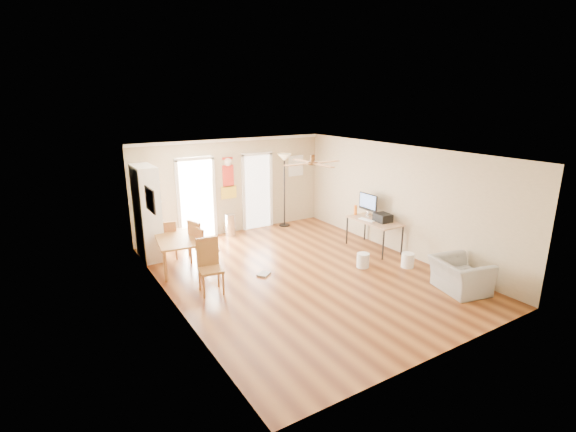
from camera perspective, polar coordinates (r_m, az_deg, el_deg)
floor at (r=9.07m, az=2.02°, el=-7.90°), size 7.00×7.00×0.00m
ceiling at (r=8.36m, az=2.19°, el=8.63°), size 5.50×7.00×0.00m
wall_back at (r=11.61m, az=-7.58°, el=4.04°), size 5.50×0.04×2.60m
wall_front at (r=6.20m, az=20.56°, el=-7.49°), size 5.50×0.04×2.60m
wall_left at (r=7.51m, az=-15.63°, el=-2.98°), size 0.04×7.00×2.60m
wall_right at (r=10.37m, az=14.85°, el=2.21°), size 0.04×7.00×2.60m
crown_molding at (r=8.37m, az=2.19°, el=8.36°), size 5.50×7.00×0.08m
kitchen_doorway at (r=11.27m, az=-12.36°, el=2.15°), size 0.90×0.10×2.10m
bathroom_doorway at (r=11.97m, az=-4.23°, el=3.26°), size 0.80×0.10×2.10m
wall_decal at (r=11.50m, az=-8.15°, el=5.17°), size 0.46×0.03×1.10m
ac_grille at (r=12.48m, az=1.07°, el=6.86°), size 0.50×0.04×0.60m
framed_poster at (r=8.72m, az=-18.31°, el=2.12°), size 0.04×0.66×0.48m
ceiling_fan at (r=8.14m, az=3.36°, el=7.21°), size 1.24×1.24×0.20m
bookshelf at (r=10.16m, az=-18.66°, el=0.43°), size 0.57×1.04×2.19m
dining_table at (r=9.56m, az=-14.76°, el=-4.89°), size 1.03×1.50×0.70m
dining_chair_right_a at (r=9.64m, az=-11.66°, el=-3.48°), size 0.53×0.53×1.03m
dining_chair_right_b at (r=9.36m, az=-10.95°, el=-4.26°), size 0.43×0.43×0.95m
dining_chair_near at (r=8.18m, az=-10.51°, el=-6.86°), size 0.49×0.49×1.06m
dining_chair_far at (r=10.15m, az=-16.01°, el=-3.10°), size 0.46×0.46×0.92m
trash_can at (r=11.51m, az=-7.89°, el=-1.20°), size 0.30×0.30×0.60m
torchiere_lamp at (r=12.10m, az=-0.49°, el=3.49°), size 0.47×0.47×2.12m
computer_desk at (r=10.59m, az=11.58°, el=-2.51°), size 0.69×1.39×0.74m
imac at (r=10.75m, az=10.85°, el=1.48°), size 0.29×0.62×0.58m
keyboard at (r=10.45m, az=10.67°, el=-0.52°), size 0.20×0.44×0.02m
printer at (r=10.39m, az=12.80°, el=-0.22°), size 0.36×0.41×0.20m
orange_bottle at (r=10.87m, az=9.18°, el=0.83°), size 0.09×0.09×0.25m
wastebasket_a at (r=9.50m, az=10.18°, el=-5.96°), size 0.30×0.30×0.32m
wastebasket_b at (r=9.73m, az=16.00°, el=-5.81°), size 0.30×0.30×0.32m
floor_cloth at (r=9.02m, az=-3.33°, el=-7.91°), size 0.34×0.33×0.04m
armchair at (r=8.85m, az=22.39°, el=-7.50°), size 1.07×1.16×0.64m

